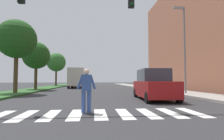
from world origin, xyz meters
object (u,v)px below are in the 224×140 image
object	(u,v)px
suv_crossing	(154,85)
sedan_midblock	(77,83)
tree_distant	(56,62)
traffic_light_gantry	(21,10)
tree_far	(36,56)
pedestrian_performer	(86,88)
truck_box_delivery	(77,78)
tree_mid	(17,39)
street_lamp_right	(184,41)

from	to	relation	value
suv_crossing	sedan_midblock	bearing A→B (deg)	108.54
tree_distant	traffic_light_gantry	size ratio (longest dim) A/B	0.74
tree_far	pedestrian_performer	xyz separation A→B (m)	(6.91, -16.27, -3.39)
pedestrian_performer	sedan_midblock	bearing A→B (deg)	96.00
traffic_light_gantry	sedan_midblock	size ratio (longest dim) A/B	2.08
tree_far	tree_distant	xyz separation A→B (m)	(-0.58, 15.09, 0.65)
tree_distant	truck_box_delivery	size ratio (longest dim) A/B	1.09
tree_mid	sedan_midblock	xyz separation A→B (m)	(4.17, 14.40, -4.17)
traffic_light_gantry	pedestrian_performer	xyz separation A→B (m)	(2.99, -1.18, -3.44)
tree_distant	pedestrian_performer	distance (m)	32.49
tree_mid	street_lamp_right	xyz separation A→B (m)	(14.74, -2.38, -0.38)
traffic_light_gantry	truck_box_delivery	xyz separation A→B (m)	(0.57, 21.36, -2.74)
tree_distant	suv_crossing	distance (m)	29.71
tree_distant	sedan_midblock	distance (m)	9.49
tree_distant	suv_crossing	bearing A→B (deg)	-66.66
traffic_light_gantry	suv_crossing	world-z (taller)	traffic_light_gantry
traffic_light_gantry	tree_far	bearing A→B (deg)	104.58
tree_far	tree_distant	size ratio (longest dim) A/B	0.87
suv_crossing	tree_far	bearing A→B (deg)	132.88
tree_far	sedan_midblock	world-z (taller)	tree_far
tree_far	traffic_light_gantry	size ratio (longest dim) A/B	0.64
suv_crossing	sedan_midblock	world-z (taller)	suv_crossing
suv_crossing	tree_distant	bearing A→B (deg)	113.34
pedestrian_performer	sedan_midblock	distance (m)	24.54
tree_distant	traffic_light_gantry	xyz separation A→B (m)	(4.51, -30.18, -0.60)
tree_mid	truck_box_delivery	distance (m)	13.67
traffic_light_gantry	sedan_midblock	world-z (taller)	traffic_light_gantry
suv_crossing	truck_box_delivery	size ratio (longest dim) A/B	0.76
tree_far	truck_box_delivery	distance (m)	8.17
tree_distant	suv_crossing	size ratio (longest dim) A/B	1.44
tree_mid	truck_box_delivery	size ratio (longest dim) A/B	1.07
street_lamp_right	suv_crossing	size ratio (longest dim) A/B	1.60
tree_mid	tree_distant	size ratio (longest dim) A/B	0.98
suv_crossing	tree_mid	bearing A→B (deg)	152.55
street_lamp_right	pedestrian_performer	xyz separation A→B (m)	(-8.00, -7.62, -3.66)
tree_distant	street_lamp_right	xyz separation A→B (m)	(15.50, -23.74, -0.38)
pedestrian_performer	suv_crossing	bearing A→B (deg)	46.12
tree_distant	sedan_midblock	bearing A→B (deg)	-54.67
tree_far	truck_box_delivery	world-z (taller)	tree_far
sedan_midblock	tree_far	bearing A→B (deg)	-118.13
tree_distant	truck_box_delivery	bearing A→B (deg)	-60.09
tree_far	tree_distant	world-z (taller)	tree_distant
pedestrian_performer	suv_crossing	xyz separation A→B (m)	(4.17, 4.33, -0.00)
sedan_midblock	truck_box_delivery	world-z (taller)	truck_box_delivery
traffic_light_gantry	street_lamp_right	distance (m)	12.74
tree_distant	street_lamp_right	world-z (taller)	street_lamp_right
suv_crossing	truck_box_delivery	xyz separation A→B (m)	(-6.59, 18.20, 0.70)
sedan_midblock	street_lamp_right	bearing A→B (deg)	-57.81
traffic_light_gantry	truck_box_delivery	size ratio (longest dim) A/B	1.48
tree_far	tree_distant	bearing A→B (deg)	92.22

